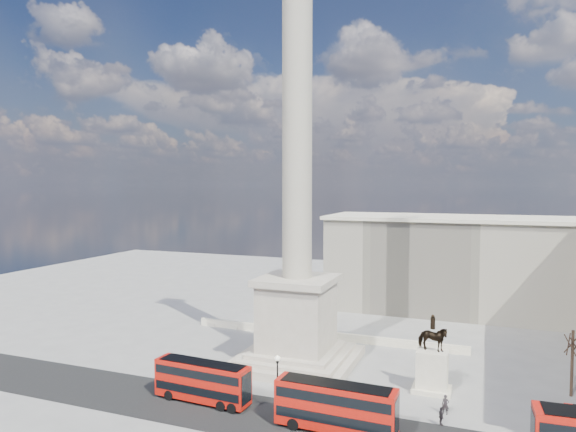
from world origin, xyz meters
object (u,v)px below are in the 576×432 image
Objects in this scene: pedestrian_walking at (445,405)px; pedestrian_standing at (559,427)px; victorian_lamp at (277,380)px; equestrian_statue at (432,365)px; pedestrian_crossing at (441,416)px; nelsons_column at (297,260)px; red_bus_a at (203,381)px; red_bus_b at (336,407)px.

pedestrian_standing is (9.68, -0.69, -0.17)m from pedestrian_walking.
victorian_lamp is 17.27m from equestrian_statue.
equestrian_statue is 5.40× the size of pedestrian_standing.
equestrian_statue is at bearing 115.43° from pedestrian_walking.
victorian_lamp is 15.43m from pedestrian_crossing.
victorian_lamp is 25.40m from pedestrian_standing.
pedestrian_crossing is (-0.18, -2.59, -0.08)m from pedestrian_walking.
nelsons_column is 4.84× the size of red_bus_a.
equestrian_statue reaches higher than red_bus_b.
nelsons_column is at bearing -14.59° from pedestrian_standing.
equestrian_statue is at bearing -23.94° from pedestrian_standing.
red_bus_a reaches higher than pedestrian_standing.
red_bus_a is 5.48× the size of pedestrian_walking.
equestrian_statue is (16.42, -2.95, -10.01)m from nelsons_column.
nelsons_column reaches higher than red_bus_a.
nelsons_column is 31.62m from pedestrian_standing.
nelsons_column is 26.49× the size of pedestrian_walking.
nelsons_column is 18.37m from red_bus_a.
pedestrian_crossing is (1.58, -7.65, -2.04)m from equestrian_statue.
red_bus_a is 14.42m from red_bus_b.
red_bus_a is 1.23× the size of equestrian_statue.
red_bus_b is 7.09× the size of pedestrian_standing.
victorian_lamp is 16.35m from pedestrian_walking.
equestrian_statue is at bearing 61.67° from red_bus_b.
equestrian_statue is (13.26, 11.05, -0.50)m from victorian_lamp.
pedestrian_crossing is at bearing -87.84° from pedestrian_walking.
equestrian_statue is 8.07m from pedestrian_crossing.
nelsons_column is 5.97× the size of equestrian_statue.
red_bus_a is 24.14m from equestrian_statue.
pedestrian_crossing is (8.64, 4.69, -1.46)m from red_bus_b.
red_bus_b is at bearing -134.26° from pedestrian_walking.
nelsons_column is 24.12m from pedestrian_crossing.
red_bus_b is (9.35, -15.29, -10.60)m from nelsons_column.
nelsons_column is at bearing 169.82° from equestrian_statue.
equestrian_statue reaches higher than red_bus_a.
pedestrian_walking is at bearing 21.74° from victorian_lamp.
red_bus_b reaches higher than pedestrian_crossing.
red_bus_b is 9.94m from pedestrian_crossing.
red_bus_b reaches higher than pedestrian_walking.
pedestrian_walking is (1.76, -5.07, -1.96)m from equestrian_statue.
equestrian_statue is at bearing -11.62° from pedestrian_crossing.
pedestrian_standing is (32.87, 5.33, -1.40)m from red_bus_a.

